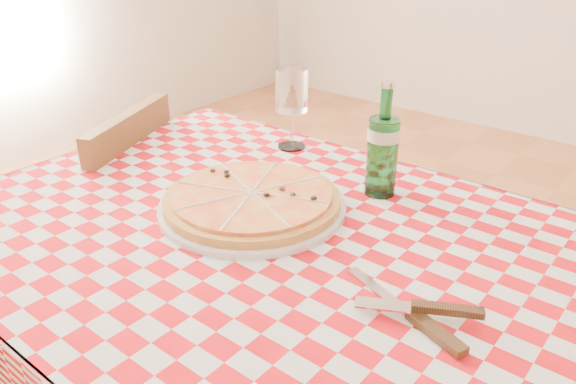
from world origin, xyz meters
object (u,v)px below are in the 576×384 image
at_px(dining_table, 276,281).
at_px(chair_far, 113,232).
at_px(wine_glass, 292,109).
at_px(pizza_plate, 252,199).
at_px(water_bottle, 383,140).

bearing_deg(dining_table, chair_far, 172.67).
bearing_deg(dining_table, wine_glass, 125.01).
relative_size(dining_table, pizza_plate, 3.25).
bearing_deg(dining_table, water_bottle, 78.81).
relative_size(chair_far, wine_glass, 4.21).
relative_size(dining_table, water_bottle, 5.06).
bearing_deg(chair_far, dining_table, 149.24).
relative_size(dining_table, chair_far, 1.44).
relative_size(chair_far, pizza_plate, 2.27).
height_order(pizza_plate, water_bottle, water_bottle).
bearing_deg(water_bottle, pizza_plate, -124.99).
bearing_deg(water_bottle, wine_glass, 164.02).
bearing_deg(pizza_plate, wine_glass, 115.76).
distance_m(dining_table, water_bottle, 0.35).
bearing_deg(pizza_plate, dining_table, -25.75).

